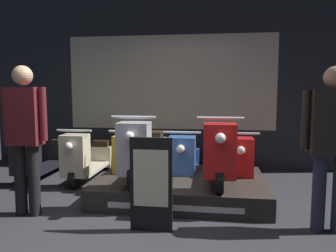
{
  "coord_description": "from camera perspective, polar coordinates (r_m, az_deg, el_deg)",
  "views": [
    {
      "loc": [
        0.8,
        -2.88,
        1.4
      ],
      "look_at": [
        0.15,
        1.72,
        0.9
      ],
      "focal_mm": 35.0,
      "sensor_mm": 36.0,
      "label": 1
    }
  ],
  "objects": [
    {
      "name": "scooter_display_left",
      "position": [
        4.34,
        -4.15,
        -4.53
      ],
      "size": [
        0.51,
        1.62,
        0.85
      ],
      "color": "black",
      "rests_on": "display_platform"
    },
    {
      "name": "person_left_browsing",
      "position": [
        3.95,
        -23.65,
        -0.74
      ],
      "size": [
        0.52,
        0.22,
        1.67
      ],
      "color": "black",
      "rests_on": "ground_plane"
    },
    {
      "name": "scooter_backrow_0",
      "position": [
        5.75,
        -20.65,
        -4.95
      ],
      "size": [
        0.51,
        1.62,
        0.85
      ],
      "color": "black",
      "rests_on": "ground_plane"
    },
    {
      "name": "person_right_browsing",
      "position": [
        3.55,
        26.67,
        -1.6
      ],
      "size": [
        0.59,
        0.24,
        1.64
      ],
      "color": "#232838",
      "rests_on": "ground_plane"
    },
    {
      "name": "ground_plane",
      "position": [
        3.3,
        -7.21,
        -19.02
      ],
      "size": [
        30.0,
        30.0,
        0.0
      ],
      "primitive_type": "plane",
      "color": "#2D2D33"
    },
    {
      "name": "display_platform",
      "position": [
        4.41,
        2.3,
        -10.56
      ],
      "size": [
        2.16,
        1.51,
        0.26
      ],
      "color": "#2D2823",
      "rests_on": "ground_plane"
    },
    {
      "name": "scooter_display_right",
      "position": [
        4.25,
        8.86,
        -4.83
      ],
      "size": [
        0.51,
        1.62,
        0.85
      ],
      "color": "black",
      "rests_on": "display_platform"
    },
    {
      "name": "scooter_backrow_1",
      "position": [
        5.42,
        -13.46,
        -5.37
      ],
      "size": [
        0.51,
        1.62,
        0.85
      ],
      "color": "black",
      "rests_on": "ground_plane"
    },
    {
      "name": "shop_wall_back",
      "position": [
        6.05,
        0.41,
        8.03
      ],
      "size": [
        6.87,
        0.09,
        3.2
      ],
      "color": "#23282D",
      "rests_on": "ground_plane"
    },
    {
      "name": "price_sign_board",
      "position": [
        3.29,
        -2.96,
        -10.11
      ],
      "size": [
        0.42,
        0.04,
        0.95
      ],
      "color": "black",
      "rests_on": "ground_plane"
    },
    {
      "name": "scooter_backrow_3",
      "position": [
        5.07,
        3.04,
        -6.01
      ],
      "size": [
        0.51,
        1.62,
        0.85
      ],
      "color": "black",
      "rests_on": "ground_plane"
    },
    {
      "name": "scooter_backrow_2",
      "position": [
        5.19,
        -5.49,
        -5.74
      ],
      "size": [
        0.51,
        1.62,
        0.85
      ],
      "color": "black",
      "rests_on": "ground_plane"
    },
    {
      "name": "scooter_backrow_4",
      "position": [
        5.07,
        11.8,
        -6.14
      ],
      "size": [
        0.51,
        1.62,
        0.85
      ],
      "color": "black",
      "rests_on": "ground_plane"
    }
  ]
}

